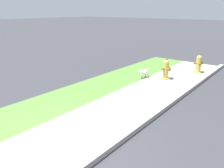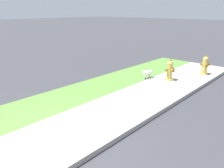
# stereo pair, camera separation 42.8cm
# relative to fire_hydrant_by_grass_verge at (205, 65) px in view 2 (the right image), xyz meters

# --- Properties ---
(ground_plane) EXTENTS (120.00, 120.00, 0.00)m
(ground_plane) POSITION_rel_fire_hydrant_by_grass_verge_xyz_m (-7.24, 0.43, -0.39)
(ground_plane) COLOR #38383D
(sidewalk_pavement) EXTENTS (18.00, 1.81, 0.01)m
(sidewalk_pavement) POSITION_rel_fire_hydrant_by_grass_verge_xyz_m (-7.24, 0.43, -0.38)
(sidewalk_pavement) COLOR #9E9993
(sidewalk_pavement) RESTS_ON ground
(grass_verge) EXTENTS (18.00, 1.67, 0.01)m
(grass_verge) POSITION_rel_fire_hydrant_by_grass_verge_xyz_m (-7.24, 2.17, -0.38)
(grass_verge) COLOR #568438
(grass_verge) RESTS_ON ground
(street_curb) EXTENTS (18.00, 0.16, 0.12)m
(street_curb) POSITION_rel_fire_hydrant_by_grass_verge_xyz_m (-7.24, -0.55, -0.33)
(street_curb) COLOR #9E9993
(street_curb) RESTS_ON ground
(fire_hydrant_by_grass_verge) EXTENTS (0.36, 0.36, 0.80)m
(fire_hydrant_by_grass_verge) POSITION_rel_fire_hydrant_by_grass_verge_xyz_m (0.00, 0.00, 0.00)
(fire_hydrant_by_grass_verge) COLOR gold
(fire_hydrant_by_grass_verge) RESTS_ON ground
(fire_hydrant_far_end) EXTENTS (0.40, 0.38, 0.81)m
(fire_hydrant_far_end) POSITION_rel_fire_hydrant_by_grass_verge_xyz_m (-1.73, 0.68, 0.00)
(fire_hydrant_far_end) COLOR gold
(fire_hydrant_far_end) RESTS_ON ground
(small_white_dog) EXTENTS (0.55, 0.25, 0.40)m
(small_white_dog) POSITION_rel_fire_hydrant_by_grass_verge_xyz_m (-2.14, 1.42, -0.16)
(small_white_dog) COLOR white
(small_white_dog) RESTS_ON ground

